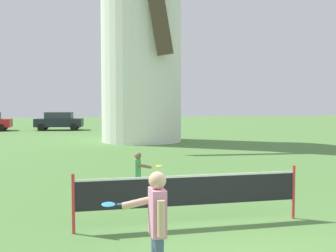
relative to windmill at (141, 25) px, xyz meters
name	(u,v)px	position (x,y,z in m)	size (l,w,h in m)	color
windmill	(141,25)	(0.00, 0.00, 0.00)	(10.62, 5.61, 15.54)	white
tennis_net	(190,191)	(-1.59, -16.74, -6.42)	(4.46, 0.06, 1.10)	red
player_near	(156,222)	(-2.71, -19.11, -6.25)	(0.82, 0.56, 1.51)	slate
player_far	(139,172)	(-2.24, -14.32, -6.44)	(0.69, 0.52, 1.15)	#333338
parked_car_black	(59,121)	(-5.53, 11.36, -6.29)	(4.18, 2.28, 1.56)	#1E232D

